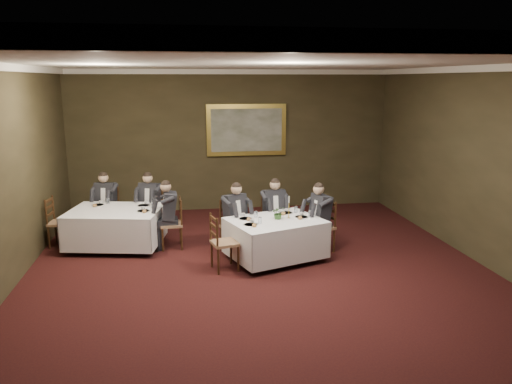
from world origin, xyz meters
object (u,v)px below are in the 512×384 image
object	(u,v)px
diner_sec_backleft	(107,210)
diner_sec_backright	(151,211)
diner_main_endright	(321,226)
chair_sec_endleft	(61,232)
candlestick	(289,210)
diner_sec_endright	(171,223)
diner_main_backleft	(234,225)
painting	(246,130)
chair_main_endright	(321,237)
table_second	(116,225)
chair_main_endleft	(224,254)
chair_sec_backleft	(108,220)
chair_main_backright	(273,230)
chair_sec_backright	(152,221)
diner_main_backright	(273,219)
centerpiece	(278,212)
chair_main_backleft	(234,236)
chair_sec_endright	(172,234)
table_main	(275,236)

from	to	relation	value
diner_sec_backleft	diner_sec_backright	xyz separation A→B (m)	(0.93, -0.19, 0.00)
diner_main_endright	chair_sec_endleft	world-z (taller)	diner_main_endright
candlestick	diner_sec_endright	bearing A→B (deg)	157.52
diner_main_backleft	chair_sec_endleft	world-z (taller)	diner_main_backleft
diner_sec_backright	painting	bearing A→B (deg)	-119.69
chair_main_endright	table_second	bearing A→B (deg)	60.87
chair_main_endleft	candlestick	distance (m)	1.46
diner_main_backleft	chair_sec_backleft	xyz separation A→B (m)	(-2.57, 1.54, -0.23)
chair_main_endleft	chair_sec_endleft	world-z (taller)	same
table_second	chair_sec_backleft	world-z (taller)	chair_sec_backleft
chair_main_backright	chair_sec_endleft	size ratio (longest dim) A/B	1.00
diner_sec_backleft	chair_sec_backright	xyz separation A→B (m)	(0.93, -0.18, -0.23)
diner_main_backright	centerpiece	size ratio (longest dim) A/B	5.24
chair_main_endright	chair_sec_endleft	distance (m)	5.15
diner_main_backright	diner_main_endright	size ratio (longest dim) A/B	1.00
table_second	diner_main_backright	xyz separation A→B (m)	(3.11, -0.27, 0.06)
chair_main_endleft	diner_sec_backleft	distance (m)	3.40
chair_main_backleft	painting	distance (m)	3.70
chair_main_endleft	diner_sec_backright	distance (m)	2.70
diner_sec_backleft	candlestick	world-z (taller)	diner_sec_backleft
diner_main_backleft	chair_sec_endleft	size ratio (longest dim) A/B	1.35
chair_main_backleft	chair_main_endright	world-z (taller)	same
chair_sec_backleft	diner_sec_backleft	bearing A→B (deg)	90.00
chair_sec_backleft	diner_sec_backleft	world-z (taller)	diner_sec_backleft
chair_main_endleft	centerpiece	world-z (taller)	centerpiece
diner_main_backright	chair_sec_endright	xyz separation A→B (m)	(-2.02, 0.06, -0.23)
centerpiece	candlestick	size ratio (longest dim) A/B	0.60
centerpiece	chair_sec_backright	bearing A→B (deg)	140.94
chair_main_endright	painting	distance (m)	4.03
table_second	diner_main_backleft	xyz separation A→B (m)	(2.29, -0.56, 0.06)
diner_main_endright	chair_sec_backleft	size ratio (longest dim) A/B	1.35
painting	diner_main_endright	bearing A→B (deg)	-74.68
chair_main_backright	painting	distance (m)	3.39
centerpiece	painting	bearing A→B (deg)	90.96
diner_sec_endright	candlestick	bearing A→B (deg)	-115.22
chair_main_endleft	chair_sec_endleft	size ratio (longest dim) A/B	1.00
diner_main_backleft	diner_main_endright	distance (m)	1.67
diner_main_backright	chair_sec_backright	distance (m)	2.70
chair_sec_backleft	diner_sec_backright	world-z (taller)	diner_sec_backright
chair_main_endright	chair_sec_endright	xyz separation A→B (m)	(-2.85, 0.64, 0.00)
chair_sec_endleft	painting	xyz separation A→B (m)	(4.07, 2.43, 1.74)
chair_main_endleft	chair_sec_backleft	bearing A→B (deg)	-151.19
table_main	diner_main_endright	bearing A→B (deg)	19.21
diner_main_backright	chair_sec_endleft	bearing A→B (deg)	-14.21
chair_main_endright	painting	world-z (taller)	painting
table_second	diner_sec_backleft	xyz separation A→B (m)	(-0.29, 0.97, 0.06)
chair_main_backright	diner_sec_backright	size ratio (longest dim) A/B	0.74
chair_sec_endright	painting	distance (m)	3.84
chair_sec_endright	chair_sec_endleft	size ratio (longest dim) A/B	1.00
chair_main_backleft	chair_sec_backright	bearing A→B (deg)	-68.04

